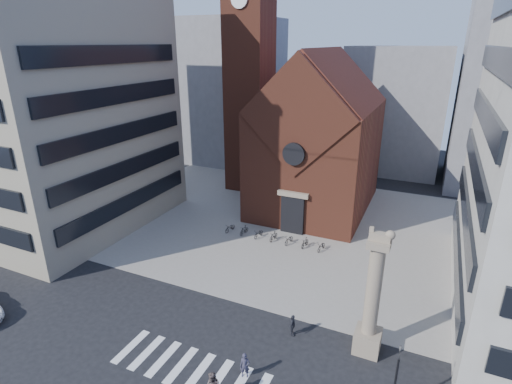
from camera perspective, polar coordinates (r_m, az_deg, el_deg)
ground at (r=28.80m, az=-6.91°, el=-19.62°), size 120.00×120.00×0.00m
piazza at (r=43.49m, az=6.08°, el=-4.66°), size 46.00×30.00×0.05m
zebra_crossing at (r=26.73m, az=-9.41°, el=-23.63°), size 10.20×3.20×0.01m
church at (r=46.35m, az=8.86°, el=7.26°), size 12.00×16.65×18.00m
campanile at (r=51.48m, az=-0.93°, el=17.55°), size 5.50×5.50×31.20m
building_left at (r=46.21m, az=-27.60°, el=11.50°), size 18.00×20.00×26.00m
bg_block_left at (r=67.07m, az=-4.36°, el=14.17°), size 16.00×14.00×22.00m
bg_block_mid at (r=64.47m, az=19.19°, el=11.05°), size 14.00×12.00×18.00m
lion_column at (r=26.33m, az=16.21°, el=-15.27°), size 1.63×1.60×8.68m
traffic_light at (r=23.88m, az=19.36°, el=-23.72°), size 0.13×0.16×4.30m
pedestrian_0 at (r=25.46m, az=-1.61°, el=-23.54°), size 0.68×0.57×1.61m
pedestrian_2 at (r=28.24m, az=5.23°, el=-18.43°), size 0.46×0.94×1.56m
scooter_0 at (r=41.67m, az=-3.72°, el=-5.11°), size 0.76×1.61×0.81m
scooter_1 at (r=40.98m, az=-1.71°, el=-5.47°), size 0.64×1.55×0.90m
scooter_2 at (r=40.38m, az=0.38°, el=-5.95°), size 0.76×1.61×0.81m
scooter_3 at (r=39.79m, az=2.53°, el=-6.32°), size 0.64×1.55×0.90m
scooter_4 at (r=39.31m, az=4.74°, el=-6.80°), size 0.76×1.61×0.81m
scooter_5 at (r=38.85m, az=7.01°, el=-7.18°), size 0.64×1.55×0.90m
scooter_6 at (r=38.49m, az=9.33°, el=-7.66°), size 0.76×1.61×0.81m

